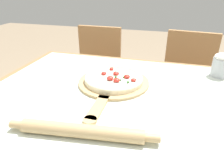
# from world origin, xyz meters

# --- Properties ---
(dining_table) EXTENTS (1.23, 0.98, 0.77)m
(dining_table) POSITION_xyz_m (0.00, 0.00, 0.66)
(dining_table) COLOR olive
(dining_table) RESTS_ON ground_plane
(towel_cloth) EXTENTS (1.15, 0.90, 0.00)m
(towel_cloth) POSITION_xyz_m (0.00, 0.00, 0.77)
(towel_cloth) COLOR silver
(towel_cloth) RESTS_ON dining_table
(pizza_peel) EXTENTS (0.34, 0.50, 0.01)m
(pizza_peel) POSITION_xyz_m (-0.04, 0.09, 0.78)
(pizza_peel) COLOR tan
(pizza_peel) RESTS_ON towel_cloth
(pizza) EXTENTS (0.28, 0.28, 0.04)m
(pizza) POSITION_xyz_m (-0.04, 0.11, 0.80)
(pizza) COLOR beige
(pizza) RESTS_ON pizza_peel
(rolling_pin) EXTENTS (0.47, 0.09, 0.04)m
(rolling_pin) POSITION_xyz_m (-0.04, -0.27, 0.79)
(rolling_pin) COLOR tan
(rolling_pin) RESTS_ON towel_cloth
(chair_left) EXTENTS (0.41, 0.41, 0.88)m
(chair_left) POSITION_xyz_m (-0.38, 0.81, 0.50)
(chair_left) COLOR #A37547
(chair_left) RESTS_ON ground_plane
(chair_right) EXTENTS (0.44, 0.44, 0.88)m
(chair_right) POSITION_xyz_m (0.36, 0.81, 0.50)
(chair_right) COLOR #A37547
(chair_right) RESTS_ON ground_plane
(flour_cup) EXTENTS (0.08, 0.08, 0.12)m
(flour_cup) POSITION_xyz_m (0.46, 0.34, 0.83)
(flour_cup) COLOR #B2B7BC
(flour_cup) RESTS_ON towel_cloth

